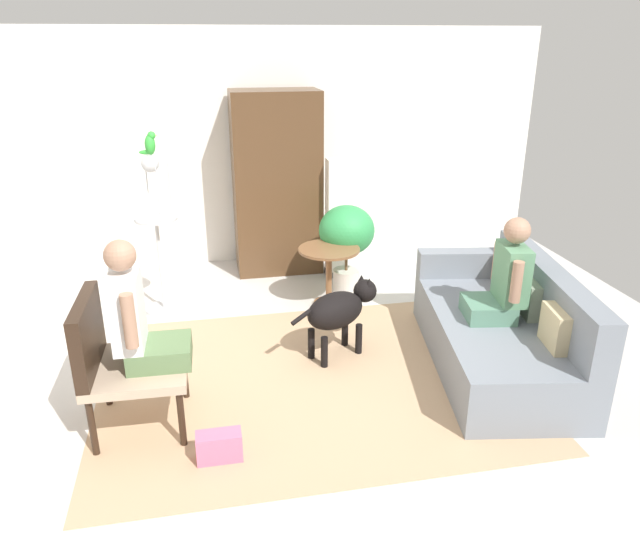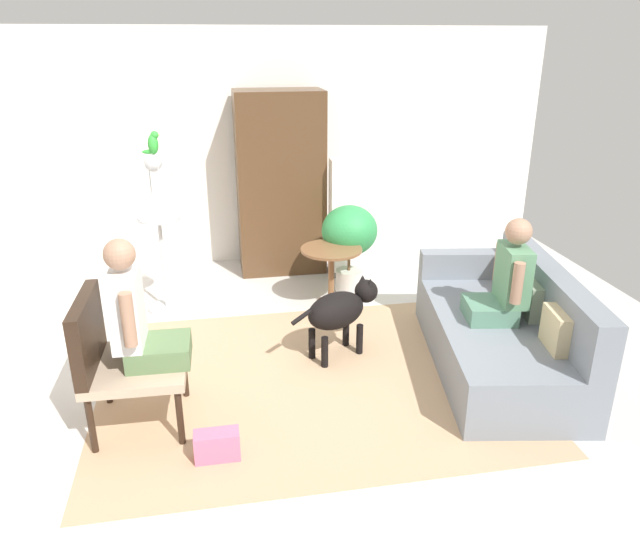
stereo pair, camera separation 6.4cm
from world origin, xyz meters
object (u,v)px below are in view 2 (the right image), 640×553
at_px(armchair, 114,353).
at_px(bird_cage_stand, 160,236).
at_px(armoire_cabinet, 280,183).
at_px(person_on_armchair, 137,316).
at_px(person_on_couch, 506,280).
at_px(dog, 340,310).
at_px(parrot, 153,143).
at_px(couch, 503,330).
at_px(handbag, 217,445).
at_px(column_lamp, 338,220).
at_px(potted_plant, 349,235).
at_px(round_end_table, 331,265).

relative_size(armchair, bird_cage_stand, 0.63).
bearing_deg(armoire_cabinet, person_on_armchair, -114.36).
distance_m(person_on_couch, armoire_cabinet, 2.86).
relative_size(person_on_couch, person_on_armchair, 0.94).
bearing_deg(dog, armoire_cabinet, 95.94).
height_order(parrot, armoire_cabinet, armoire_cabinet).
bearing_deg(person_on_armchair, bird_cage_stand, 89.13).
height_order(couch, bird_cage_stand, bird_cage_stand).
bearing_deg(handbag, armchair, 142.06).
height_order(bird_cage_stand, parrot, parrot).
height_order(person_on_couch, parrot, parrot).
xyz_separation_m(person_on_couch, column_lamp, (-0.83, 2.15, -0.10)).
bearing_deg(column_lamp, bird_cage_stand, -162.10).
relative_size(person_on_armchair, armoire_cabinet, 0.44).
height_order(dog, potted_plant, potted_plant).
height_order(potted_plant, column_lamp, column_lamp).
relative_size(round_end_table, handbag, 2.09).
xyz_separation_m(couch, person_on_couch, (-0.05, -0.03, 0.44)).
distance_m(bird_cage_stand, parrot, 0.84).
bearing_deg(person_on_armchair, person_on_couch, 5.84).
xyz_separation_m(bird_cage_stand, handbag, (0.42, -2.32, -0.64)).
bearing_deg(couch, person_on_armchair, -173.63).
bearing_deg(column_lamp, handbag, -115.39).
bearing_deg(armchair, couch, 5.93).
distance_m(person_on_couch, round_end_table, 1.77).
xyz_separation_m(round_end_table, handbag, (-1.14, -2.13, -0.32)).
bearing_deg(bird_cage_stand, handbag, -79.75).
xyz_separation_m(dog, column_lamp, (0.36, 1.74, 0.23)).
height_order(round_end_table, potted_plant, potted_plant).
xyz_separation_m(couch, dog, (-1.23, 0.38, 0.11)).
bearing_deg(dog, couch, -17.01).
xyz_separation_m(couch, armoire_cabinet, (-1.44, 2.46, 0.67)).
xyz_separation_m(bird_cage_stand, parrot, (0.02, 0.00, 0.84)).
distance_m(round_end_table, column_lamp, 0.83).
height_order(person_on_couch, round_end_table, person_on_couch).
relative_size(bird_cage_stand, armoire_cabinet, 0.77).
height_order(armchair, round_end_table, armchair).
relative_size(person_on_armchair, handbag, 3.04).
distance_m(armchair, handbag, 0.90).
xyz_separation_m(couch, armchair, (-2.86, -0.30, 0.25)).
height_order(column_lamp, armoire_cabinet, armoire_cabinet).
height_order(armchair, person_on_armchair, person_on_armchair).
distance_m(person_on_couch, bird_cage_stand, 3.05).
distance_m(round_end_table, dog, 0.99).
xyz_separation_m(person_on_couch, bird_cage_stand, (-2.62, 1.57, 0.01)).
distance_m(armchair, armoire_cabinet, 3.12).
xyz_separation_m(armchair, round_end_table, (1.76, 1.65, -0.13)).
height_order(person_on_couch, person_on_armchair, person_on_armchair).
bearing_deg(armchair, column_lamp, 50.57).
bearing_deg(armchair, dog, 22.40).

